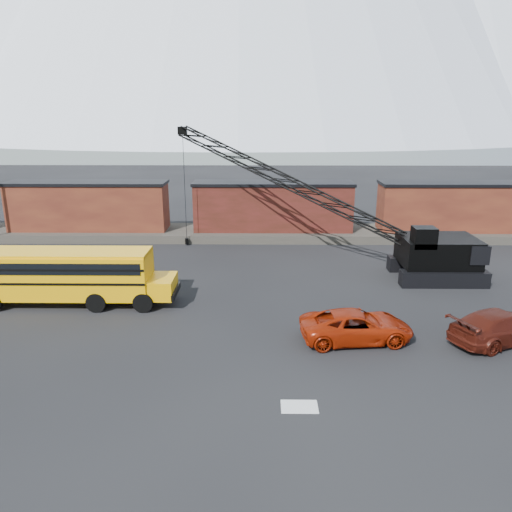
{
  "coord_description": "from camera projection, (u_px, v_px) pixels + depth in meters",
  "views": [
    {
      "loc": [
        -0.95,
        -20.5,
        10.85
      ],
      "look_at": [
        -1.27,
        6.01,
        3.0
      ],
      "focal_mm": 35.0,
      "sensor_mm": 36.0,
      "label": 1
    }
  ],
  "objects": [
    {
      "name": "snow_patch",
      "position": [
        299.0,
        407.0,
        18.88
      ],
      "size": [
        1.4,
        0.9,
        0.02
      ],
      "primitive_type": "cube",
      "color": "silver",
      "rests_on": "ground"
    },
    {
      "name": "crawler_crane",
      "position": [
        290.0,
        183.0,
        35.6
      ],
      "size": [
        21.0,
        10.7,
        9.72
      ],
      "color": "black",
      "rests_on": "ground"
    },
    {
      "name": "maroon_suv",
      "position": [
        501.0,
        326.0,
        23.98
      ],
      "size": [
        5.88,
        4.29,
        1.58
      ],
      "primitive_type": "imported",
      "rotation": [
        0.0,
        0.0,
        2.0
      ],
      "color": "#43130B",
      "rests_on": "ground"
    },
    {
      "name": "ground",
      "position": [
        282.0,
        356.0,
        22.73
      ],
      "size": [
        160.0,
        160.0,
        0.0
      ],
      "primitive_type": "plane",
      "color": "black",
      "rests_on": "ground"
    },
    {
      "name": "red_pickup",
      "position": [
        356.0,
        326.0,
        24.12
      ],
      "size": [
        5.64,
        3.05,
        1.5
      ],
      "primitive_type": "imported",
      "rotation": [
        0.0,
        0.0,
        1.68
      ],
      "color": "#951E07",
      "rests_on": "ground"
    },
    {
      "name": "boxcar_east_near",
      "position": [
        459.0,
        207.0,
        42.85
      ],
      "size": [
        13.7,
        3.1,
        4.17
      ],
      "color": "#421912",
      "rests_on": "gravel_berm"
    },
    {
      "name": "boxcar_mid",
      "position": [
        273.0,
        206.0,
        43.04
      ],
      "size": [
        13.7,
        3.1,
        4.17
      ],
      "color": "#571B18",
      "rests_on": "gravel_berm"
    },
    {
      "name": "boxcar_west_near",
      "position": [
        89.0,
        206.0,
        43.22
      ],
      "size": [
        13.7,
        3.1,
        4.17
      ],
      "color": "#421912",
      "rests_on": "gravel_berm"
    },
    {
      "name": "school_bus",
      "position": [
        68.0,
        274.0,
        28.35
      ],
      "size": [
        11.65,
        2.65,
        3.19
      ],
      "color": "#E6A004",
      "rests_on": "ground"
    },
    {
      "name": "gravel_berm",
      "position": [
        273.0,
        233.0,
        43.72
      ],
      "size": [
        120.0,
        5.0,
        0.7
      ],
      "primitive_type": "cube",
      "color": "#4B453D",
      "rests_on": "ground"
    }
  ]
}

